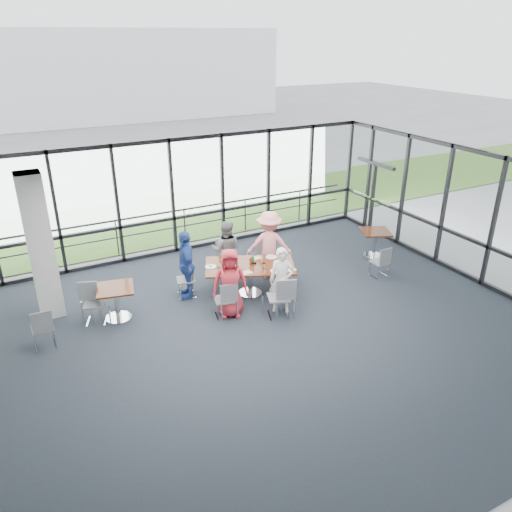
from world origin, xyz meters
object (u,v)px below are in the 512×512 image
diner_far_right (269,245)px  diner_far_left (226,250)px  diner_near_right (282,280)px  chair_main_nl (224,300)px  diner_end (186,264)px  chair_spare_lb (95,304)px  chair_main_nr (279,297)px  chair_main_fr (269,258)px  diner_near_left (230,283)px  structural_column (41,247)px  chair_main_fl (229,259)px  side_table_right (375,236)px  chair_main_end (186,280)px  chair_spare_la (43,328)px  side_table_left (116,293)px  chair_spare_r (380,262)px  main_table (250,269)px

diner_far_right → diner_far_left: bearing=2.5°
diner_near_right → chair_main_nl: size_ratio=1.83×
diner_end → chair_spare_lb: 2.19m
chair_main_nr → chair_spare_lb: size_ratio=1.06×
diner_end → chair_main_nr: 2.32m
chair_main_nl → chair_main_fr: 2.39m
chair_main_nr → chair_spare_lb: chair_main_nr is taller
diner_near_left → chair_main_nr: bearing=-9.7°
structural_column → chair_main_fl: (4.31, -0.03, -1.19)m
side_table_right → chair_main_nl: bearing=-168.9°
chair_main_fr → diner_far_right: bearing=82.2°
diner_far_right → chair_main_end: (-2.23, 0.02, -0.45)m
chair_main_fl → chair_spare_la: chair_spare_la is taller
chair_spare_lb → chair_spare_la: bearing=42.1°
side_table_left → diner_far_right: bearing=3.6°
diner_near_left → diner_far_right: bearing=58.7°
structural_column → chair_spare_r: size_ratio=3.96×
main_table → chair_spare_la: (-4.60, -0.02, -0.22)m
side_table_left → chair_main_nl: (2.08, -1.01, -0.20)m
chair_main_end → main_table: bearing=80.7°
chair_main_nr → chair_spare_r: bearing=28.8°
diner_near_right → chair_main_fl: diner_near_right is taller
diner_far_right → chair_main_fr: (0.09, 0.18, -0.45)m
diner_far_right → chair_spare_lb: (-4.36, -0.17, -0.44)m
structural_column → diner_end: 3.11m
chair_main_fr → structural_column: bearing=12.6°
main_table → side_table_left: 3.08m
diner_near_right → chair_main_nr: 0.39m
main_table → chair_main_fr: chair_main_fr is taller
chair_main_nr → structural_column: bearing=170.9°
side_table_right → chair_main_nl: size_ratio=1.22×
chair_spare_lb → chair_spare_r: chair_spare_lb is taller
diner_near_left → chair_main_end: diner_near_left is taller
diner_near_right → diner_far_left: size_ratio=1.00×
side_table_left → diner_far_left: (2.95, 0.72, 0.14)m
structural_column → chair_main_fr: structural_column is taller
chair_main_nr → chair_spare_r: 3.30m
diner_far_right → diner_end: size_ratio=1.06×
side_table_right → chair_spare_la: size_ratio=1.20×
chair_spare_r → diner_far_left: bearing=151.1°
chair_main_fr → chair_spare_r: (2.39, -1.51, -0.02)m
diner_near_left → diner_near_right: bearing=2.8°
chair_main_fr → chair_main_fl: bearing=-7.5°
chair_main_fr → diner_far_left: bearing=2.1°
diner_near_right → chair_spare_la: size_ratio=1.81×
structural_column → chair_main_end: bearing=-12.1°
main_table → side_table_left: (-3.06, 0.34, -0.02)m
diner_far_right → side_table_right: bearing=-156.2°
main_table → diner_near_right: size_ratio=1.55×
diner_near_left → chair_main_nr: size_ratio=1.69×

